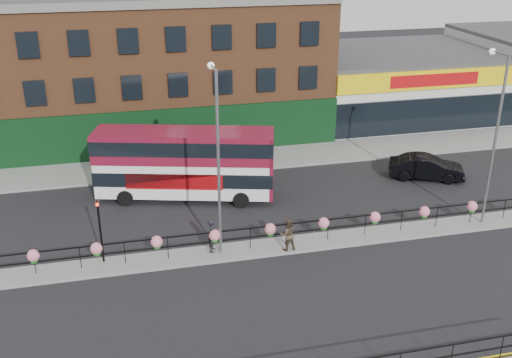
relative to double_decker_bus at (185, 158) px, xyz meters
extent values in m
plane|color=black|center=(3.23, -6.89, -2.53)|extent=(120.00, 120.00, 0.00)
cube|color=gray|center=(3.23, 5.11, -2.45)|extent=(60.00, 4.00, 0.15)
cube|color=gray|center=(3.23, -6.89, -2.45)|extent=(60.00, 1.60, 0.15)
cube|color=brown|center=(-0.77, 13.11, 2.47)|extent=(25.00, 12.00, 10.00)
cube|color=black|center=(-0.77, 7.03, -0.83)|extent=(25.00, 0.25, 3.40)
cube|color=silver|center=(19.23, 13.11, -0.03)|extent=(15.00, 12.00, 5.00)
cube|color=#3F3F42|center=(19.23, 13.11, 2.62)|extent=(15.00, 12.00, 0.30)
cube|color=yellow|center=(19.23, 7.03, 1.77)|extent=(15.00, 0.25, 1.40)
cube|color=#A80A0E|center=(19.23, 6.91, 1.77)|extent=(7.00, 0.10, 0.90)
cube|color=black|center=(19.23, 7.03, -0.93)|extent=(15.00, 0.25, 2.60)
cube|color=black|center=(3.23, -6.89, -1.28)|extent=(30.00, 0.05, 0.05)
cube|color=black|center=(3.23, -6.89, -1.77)|extent=(30.00, 0.05, 0.05)
cylinder|color=black|center=(-7.77, -6.89, -1.83)|extent=(0.04, 0.04, 1.10)
cylinder|color=black|center=(-5.77, -6.89, -1.83)|extent=(0.04, 0.04, 1.10)
cylinder|color=black|center=(-3.77, -6.89, -1.83)|extent=(0.04, 0.04, 1.10)
cylinder|color=black|center=(-1.77, -6.89, -1.83)|extent=(0.04, 0.04, 1.10)
cylinder|color=black|center=(0.23, -6.89, -1.83)|extent=(0.04, 0.04, 1.10)
cylinder|color=black|center=(2.23, -6.89, -1.83)|extent=(0.04, 0.04, 1.10)
cylinder|color=black|center=(4.23, -6.89, -1.83)|extent=(0.04, 0.04, 1.10)
cylinder|color=black|center=(6.23, -6.89, -1.83)|extent=(0.04, 0.04, 1.10)
cylinder|color=black|center=(8.23, -6.89, -1.83)|extent=(0.04, 0.04, 1.10)
cylinder|color=black|center=(10.23, -6.89, -1.83)|extent=(0.04, 0.04, 1.10)
cylinder|color=black|center=(12.23, -6.89, -1.83)|extent=(0.04, 0.04, 1.10)
cylinder|color=black|center=(14.23, -6.89, -1.83)|extent=(0.04, 0.04, 1.10)
cylinder|color=black|center=(16.23, -6.89, -1.83)|extent=(0.04, 0.04, 1.10)
sphere|color=pink|center=(-7.77, -6.89, -1.43)|extent=(0.56, 0.56, 0.56)
sphere|color=#1E661D|center=(-7.77, -6.89, -1.66)|extent=(0.36, 0.36, 0.36)
sphere|color=pink|center=(-5.02, -6.89, -1.43)|extent=(0.56, 0.56, 0.56)
sphere|color=#1E661D|center=(-5.02, -6.89, -1.66)|extent=(0.36, 0.36, 0.36)
sphere|color=pink|center=(-2.27, -6.89, -1.43)|extent=(0.56, 0.56, 0.56)
sphere|color=#1E661D|center=(-2.27, -6.89, -1.66)|extent=(0.36, 0.36, 0.36)
sphere|color=pink|center=(0.48, -6.89, -1.43)|extent=(0.56, 0.56, 0.56)
sphere|color=#1E661D|center=(0.48, -6.89, -1.66)|extent=(0.36, 0.36, 0.36)
sphere|color=pink|center=(3.23, -6.89, -1.43)|extent=(0.56, 0.56, 0.56)
sphere|color=#1E661D|center=(3.23, -6.89, -1.66)|extent=(0.36, 0.36, 0.36)
sphere|color=pink|center=(5.98, -6.89, -1.43)|extent=(0.56, 0.56, 0.56)
sphere|color=#1E661D|center=(5.98, -6.89, -1.66)|extent=(0.36, 0.36, 0.36)
sphere|color=pink|center=(8.73, -6.89, -1.43)|extent=(0.56, 0.56, 0.56)
sphere|color=#1E661D|center=(8.73, -6.89, -1.66)|extent=(0.36, 0.36, 0.36)
sphere|color=pink|center=(11.48, -6.89, -1.43)|extent=(0.56, 0.56, 0.56)
sphere|color=#1E661D|center=(11.48, -6.89, -1.66)|extent=(0.36, 0.36, 0.36)
sphere|color=pink|center=(14.23, -6.89, -1.43)|extent=(0.56, 0.56, 0.56)
sphere|color=#1E661D|center=(14.23, -6.89, -1.66)|extent=(0.36, 0.36, 0.36)
cylinder|color=black|center=(7.23, -16.99, -1.83)|extent=(0.04, 0.04, 1.10)
cylinder|color=black|center=(9.23, -16.99, -1.83)|extent=(0.04, 0.04, 1.10)
cube|color=white|center=(-0.05, 0.01, -0.33)|extent=(10.33, 4.92, 3.67)
cube|color=maroon|center=(-0.05, 0.01, 0.73)|extent=(10.40, 4.99, 1.65)
cube|color=black|center=(-0.05, 0.01, -0.97)|extent=(10.43, 5.02, 0.83)
cube|color=black|center=(-0.05, 0.01, 0.86)|extent=(10.45, 5.04, 0.83)
cube|color=maroon|center=(-0.05, 0.01, 1.53)|extent=(10.33, 4.92, 0.11)
cube|color=maroon|center=(4.76, -1.33, -0.33)|extent=(0.82, 2.32, 3.67)
cube|color=#A80A0E|center=(-0.80, -0.99, -1.02)|extent=(5.31, 1.52, 0.92)
cylinder|color=black|center=(-3.54, -0.20, -2.07)|extent=(0.96, 0.51, 0.92)
cylinder|color=black|center=(-2.92, 2.01, -2.07)|extent=(0.96, 0.51, 0.92)
cylinder|color=black|center=(2.82, -1.98, -2.07)|extent=(0.96, 0.51, 0.92)
cylinder|color=black|center=(3.44, 0.23, -2.07)|extent=(0.96, 0.51, 0.92)
imported|color=black|center=(15.00, -0.60, -1.78)|extent=(4.89, 5.72, 1.51)
imported|color=black|center=(0.40, -6.69, -1.53)|extent=(0.85, 0.75, 1.71)
imported|color=#483B2B|center=(3.96, -7.42, -1.53)|extent=(0.88, 0.71, 1.69)
cylinder|color=slate|center=(0.76, -6.91, 2.10)|extent=(0.14, 0.14, 8.95)
cylinder|color=slate|center=(0.76, -6.24, 6.48)|extent=(0.09, 1.34, 0.09)
sphere|color=silver|center=(0.76, -5.57, 6.44)|extent=(0.32, 0.32, 0.32)
cylinder|color=slate|center=(14.88, -7.01, 2.10)|extent=(0.14, 0.14, 8.96)
cylinder|color=slate|center=(14.88, -6.34, 6.49)|extent=(0.09, 1.34, 0.09)
sphere|color=silver|center=(14.88, -5.66, 6.45)|extent=(0.32, 0.32, 0.32)
cylinder|color=black|center=(-4.77, -6.49, -0.78)|extent=(0.10, 0.10, 3.20)
imported|color=black|center=(-4.77, -6.49, 0.82)|extent=(0.15, 0.18, 0.90)
sphere|color=#FF190C|center=(-4.77, -6.61, 0.64)|extent=(0.14, 0.14, 0.14)
camera|label=1|loc=(-3.43, -31.89, 12.28)|focal=42.00mm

